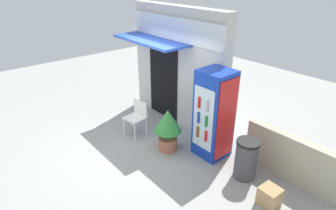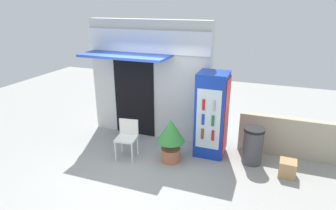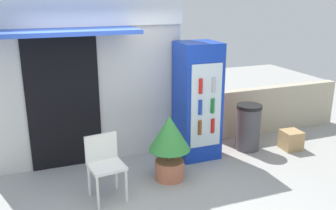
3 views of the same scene
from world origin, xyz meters
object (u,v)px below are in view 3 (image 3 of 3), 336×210
(potted_plant_near_shop, at_px, (169,141))
(trash_bin, at_px, (248,127))
(drink_cooler, at_px, (198,101))
(plastic_chair, at_px, (105,161))
(cardboard_box, at_px, (291,140))

(potted_plant_near_shop, bearing_deg, trash_bin, 17.45)
(drink_cooler, relative_size, trash_bin, 2.36)
(plastic_chair, height_order, cardboard_box, plastic_chair)
(plastic_chair, relative_size, trash_bin, 1.05)
(trash_bin, bearing_deg, potted_plant_near_shop, -162.55)
(trash_bin, relative_size, cardboard_box, 2.42)
(trash_bin, bearing_deg, plastic_chair, -165.88)
(drink_cooler, xyz_separation_m, cardboard_box, (1.71, -0.39, -0.81))
(trash_bin, xyz_separation_m, cardboard_box, (0.74, -0.29, -0.25))
(plastic_chair, xyz_separation_m, cardboard_box, (3.48, 0.40, -0.36))
(plastic_chair, height_order, potted_plant_near_shop, potted_plant_near_shop)
(drink_cooler, bearing_deg, trash_bin, -5.89)
(drink_cooler, xyz_separation_m, trash_bin, (0.97, -0.10, -0.56))
(cardboard_box, bearing_deg, plastic_chair, -173.51)
(drink_cooler, relative_size, potted_plant_near_shop, 1.95)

